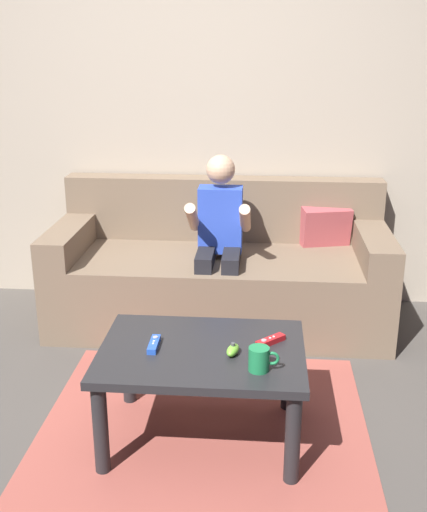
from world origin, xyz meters
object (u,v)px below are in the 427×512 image
game_remote_red_near_edge (271,341)px  coffee_mug (260,359)px  coffee_table (202,363)px  game_remote_blue_far_corner (154,344)px  couch (221,274)px  person_seated_on_couch (219,237)px  nunchuk_lime (233,350)px

game_remote_red_near_edge → coffee_mug: bearing=-100.6°
coffee_table → game_remote_red_near_edge: game_remote_red_near_edge is taller
game_remote_blue_far_corner → game_remote_red_near_edge: bearing=8.7°
couch → person_seated_on_couch: person_seated_on_couch is taller
game_remote_red_near_edge → coffee_mug: (-0.04, -0.23, 0.04)m
coffee_mug → game_remote_blue_far_corner: bearing=160.1°
coffee_table → game_remote_blue_far_corner: bearing=-179.4°
game_remote_red_near_edge → nunchuk_lime: nunchuk_lime is taller
coffee_mug → game_remote_red_near_edge: bearing=79.4°
coffee_table → game_remote_blue_far_corner: size_ratio=5.96×
nunchuk_lime → coffee_mug: (0.11, -0.12, 0.03)m
nunchuk_lime → game_remote_red_near_edge: bearing=36.8°
couch → game_remote_blue_far_corner: size_ratio=13.83×
game_remote_blue_far_corner → coffee_mug: 0.46m
person_seated_on_couch → coffee_table: size_ratio=1.22×
game_remote_red_near_edge → game_remote_blue_far_corner: (-0.48, -0.07, 0.00)m
game_remote_blue_far_corner → person_seated_on_couch: bearing=79.5°
couch → game_remote_blue_far_corner: (-0.19, -1.21, 0.14)m
couch → game_remote_red_near_edge: 1.19m
person_seated_on_couch → coffee_mug: size_ratio=8.65×
coffee_table → game_remote_blue_far_corner: 0.21m
coffee_table → game_remote_red_near_edge: 0.30m
game_remote_red_near_edge → nunchuk_lime: size_ratio=1.28×
person_seated_on_couch → game_remote_red_near_edge: bearing=-73.5°
game_remote_red_near_edge → game_remote_blue_far_corner: 0.48m
coffee_table → person_seated_on_couch: bearing=90.3°
couch → coffee_table: bearing=-89.6°
game_remote_red_near_edge → coffee_mug: size_ratio=1.07×
coffee_table → game_remote_red_near_edge: (0.28, 0.07, 0.08)m
couch → coffee_table: couch is taller
game_remote_red_near_edge → nunchuk_lime: bearing=-143.2°
nunchuk_lime → coffee_mug: 0.16m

